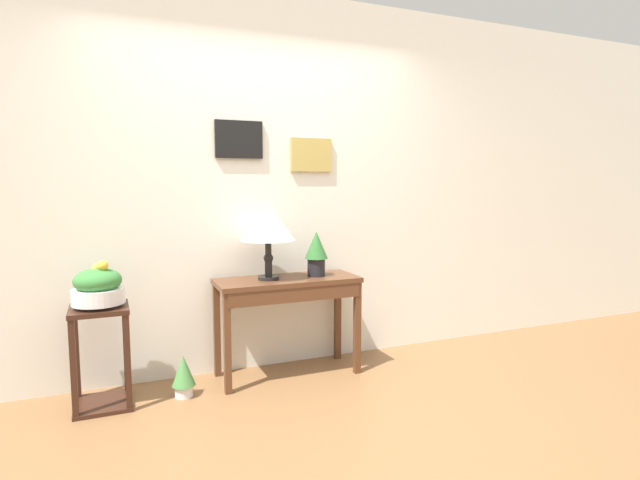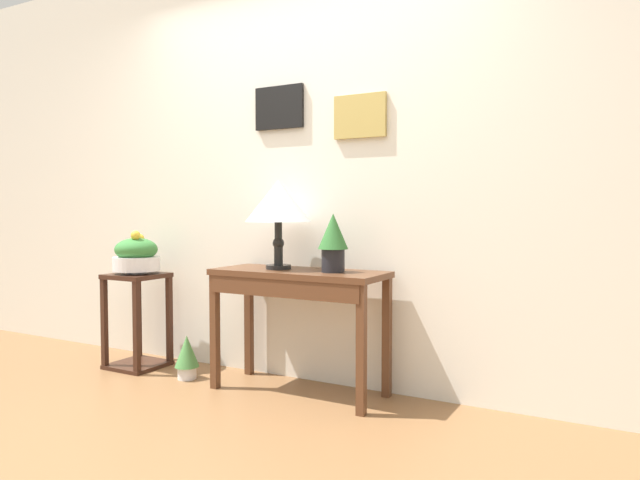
# 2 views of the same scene
# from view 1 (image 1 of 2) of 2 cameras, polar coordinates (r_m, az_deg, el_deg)

# --- Properties ---
(ground_plane) EXTENTS (12.00, 12.00, 0.01)m
(ground_plane) POSITION_cam_1_polar(r_m,az_deg,el_deg) (2.86, 2.22, -22.97)
(ground_plane) COLOR brown
(back_wall_with_art) EXTENTS (9.00, 0.13, 2.80)m
(back_wall_with_art) POSITION_cam_1_polar(r_m,az_deg,el_deg) (3.84, -6.82, 6.35)
(back_wall_with_art) COLOR silver
(back_wall_with_art) RESTS_ON ground
(console_table) EXTENTS (1.03, 0.41, 0.72)m
(console_table) POSITION_cam_1_polar(r_m,az_deg,el_deg) (3.65, -3.59, -6.11)
(console_table) COLOR #56331E
(console_table) RESTS_ON ground
(table_lamp) EXTENTS (0.39, 0.39, 0.52)m
(table_lamp) POSITION_cam_1_polar(r_m,az_deg,el_deg) (3.56, -5.90, 1.72)
(table_lamp) COLOR black
(table_lamp) RESTS_ON console_table
(potted_plant_on_console) EXTENTS (0.17, 0.17, 0.33)m
(potted_plant_on_console) POSITION_cam_1_polar(r_m,az_deg,el_deg) (3.70, -0.42, -1.27)
(potted_plant_on_console) COLOR black
(potted_plant_on_console) RESTS_ON console_table
(pedestal_stand_left) EXTENTS (0.34, 0.34, 0.64)m
(pedestal_stand_left) POSITION_cam_1_polar(r_m,az_deg,el_deg) (3.51, -23.47, -12.03)
(pedestal_stand_left) COLOR #381E14
(pedestal_stand_left) RESTS_ON ground
(planter_bowl_wide) EXTENTS (0.31, 0.31, 0.29)m
(planter_bowl_wide) POSITION_cam_1_polar(r_m,az_deg,el_deg) (3.40, -23.80, -4.87)
(planter_bowl_wide) COLOR silver
(planter_bowl_wide) RESTS_ON pedestal_stand_left
(potted_plant_floor) EXTENTS (0.15, 0.15, 0.28)m
(potted_plant_floor) POSITION_cam_1_polar(r_m,az_deg,el_deg) (3.54, -15.17, -14.46)
(potted_plant_floor) COLOR silver
(potted_plant_floor) RESTS_ON ground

